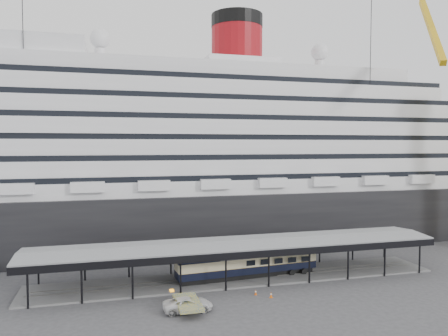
# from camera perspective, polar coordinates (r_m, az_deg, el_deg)

# --- Properties ---
(ground) EXTENTS (200.00, 200.00, 0.00)m
(ground) POSITION_cam_1_polar(r_m,az_deg,el_deg) (57.23, 3.40, -15.72)
(ground) COLOR #3C3C3E
(ground) RESTS_ON ground
(cruise_ship) EXTENTS (130.00, 30.00, 43.90)m
(cruise_ship) POSITION_cam_1_polar(r_m,az_deg,el_deg) (85.14, -3.45, 2.99)
(cruise_ship) COLOR black
(cruise_ship) RESTS_ON ground
(platform_canopy) EXTENTS (56.00, 9.18, 5.30)m
(platform_canopy) POSITION_cam_1_polar(r_m,az_deg,el_deg) (61.09, 1.87, -12.18)
(platform_canopy) COLOR slate
(platform_canopy) RESTS_ON ground
(port_truck) EXTENTS (5.51, 2.55, 1.53)m
(port_truck) POSITION_cam_1_polar(r_m,az_deg,el_deg) (50.67, -4.74, -17.33)
(port_truck) COLOR silver
(port_truck) RESTS_ON ground
(pullman_carriage) EXTENTS (20.27, 4.26, 19.75)m
(pullman_carriage) POSITION_cam_1_polar(r_m,az_deg,el_deg) (61.48, 3.12, -12.03)
(pullman_carriage) COLOR black
(pullman_carriage) RESTS_ON ground
(traffic_cone_left) EXTENTS (0.41, 0.41, 0.77)m
(traffic_cone_left) POSITION_cam_1_polar(r_m,az_deg,el_deg) (53.86, -4.99, -16.52)
(traffic_cone_left) COLOR #D7510B
(traffic_cone_left) RESTS_ON ground
(traffic_cone_mid) EXTENTS (0.41, 0.41, 0.66)m
(traffic_cone_mid) POSITION_cam_1_polar(r_m,az_deg,el_deg) (55.78, 4.16, -15.87)
(traffic_cone_mid) COLOR #D6540B
(traffic_cone_mid) RESTS_ON ground
(traffic_cone_right) EXTENTS (0.44, 0.44, 0.72)m
(traffic_cone_right) POSITION_cam_1_polar(r_m,az_deg,el_deg) (54.97, 6.17, -16.14)
(traffic_cone_right) COLOR orange
(traffic_cone_right) RESTS_ON ground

